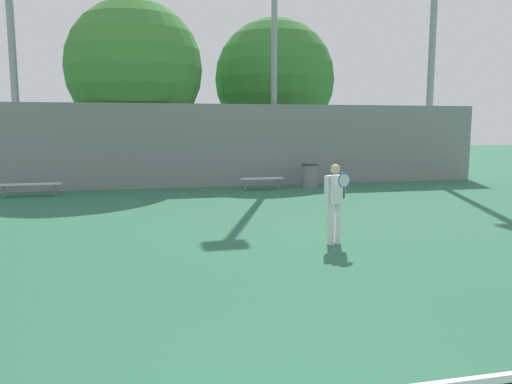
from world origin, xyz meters
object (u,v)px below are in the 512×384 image
bench_courtside_near (262,179)px  light_pole_center_back (274,21)px  tennis_player (335,200)px  light_pole_near_left (433,38)px  tree_green_broad (275,80)px  tree_green_tall (134,69)px  light_pole_far_right (9,3)px  bench_courtside_far (30,185)px  trash_bin (310,176)px

bench_courtside_near → light_pole_center_back: 6.56m
tennis_player → light_pole_center_back: light_pole_center_back is taller
tennis_player → bench_courtside_near: 8.84m
light_pole_near_left → tree_green_broad: light_pole_near_left is taller
tree_green_tall → light_pole_near_left: bearing=-8.4°
light_pole_far_right → light_pole_center_back: size_ratio=1.06×
tree_green_broad → tree_green_tall: bearing=-163.4°
bench_courtside_near → light_pole_near_left: 10.26m
bench_courtside_near → light_pole_far_right: (-8.95, 2.05, 6.42)m
tennis_player → light_pole_near_left: bearing=32.9°
tennis_player → bench_courtside_far: size_ratio=0.80×
bench_courtside_far → trash_bin: trash_bin is taller
tree_green_tall → tree_green_broad: size_ratio=1.01×
light_pole_near_left → trash_bin: bearing=-164.0°
bench_courtside_far → tree_green_tall: (3.60, 3.87, 4.39)m
light_pole_center_back → tree_green_broad: (1.09, 3.98, -1.97)m
bench_courtside_near → light_pole_near_left: light_pole_near_left is taller
light_pole_far_right → tree_green_broad: (11.01, 3.82, -2.18)m
bench_courtside_far → tree_green_broad: bearing=29.7°
light_pole_far_right → tree_green_tall: size_ratio=1.57×
bench_courtside_near → tennis_player: bearing=-93.8°
light_pole_near_left → light_pole_center_back: bearing=-179.3°
tennis_player → tree_green_tall: 13.86m
light_pole_center_back → tree_green_tall: 6.21m
bench_courtside_near → trash_bin: 1.99m
light_pole_far_right → trash_bin: light_pole_far_right is taller
tree_green_tall → tree_green_broad: tree_green_tall is taller
trash_bin → tree_green_broad: tree_green_broad is taller
light_pole_near_left → tree_green_tall: 13.04m
bench_courtside_near → tree_green_tall: bearing=140.0°
light_pole_near_left → light_pole_center_back: size_ratio=0.99×
bench_courtside_far → light_pole_far_right: 6.77m
light_pole_near_left → tree_green_tall: bearing=171.6°
bench_courtside_near → tree_green_tall: 7.46m
light_pole_far_right → light_pole_near_left: bearing=-0.3°
tennis_player → bench_courtside_near: bearing=68.3°
light_pole_near_left → light_pole_far_right: bearing=179.7°
bench_courtside_far → light_pole_near_left: bearing=6.8°
trash_bin → tree_green_broad: (0.08, 5.68, 4.18)m
bench_courtside_far → tree_green_tall: tree_green_tall is taller
light_pole_near_left → light_pole_center_back: 7.24m
bench_courtside_far → tree_green_broad: size_ratio=0.27×
tennis_player → bench_courtside_near: tennis_player is taller
light_pole_center_back → light_pole_far_right: bearing=179.0°
light_pole_near_left → tree_green_tall: (-12.82, 1.90, -1.46)m
tennis_player → bench_courtside_near: size_ratio=1.02×
bench_courtside_far → light_pole_near_left: size_ratio=0.18×
tree_green_tall → tree_green_broad: bearing=16.6°
tree_green_tall → tennis_player: bearing=-72.3°
light_pole_near_left → trash_bin: (-6.22, -1.78, -5.79)m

